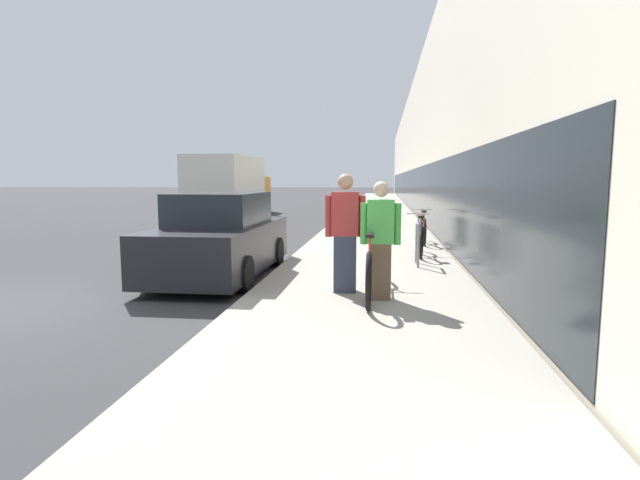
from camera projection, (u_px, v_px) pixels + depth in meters
name	position (u px, v px, depth m)	size (l,w,h in m)	color
sidewalk_slab	(378.00, 212.00, 27.06)	(3.53, 70.00, 0.12)	gray
storefront_facade	(481.00, 153.00, 33.68)	(10.01, 70.00, 7.21)	beige
tandem_bicycle	(370.00, 266.00, 7.38)	(0.52, 2.74, 0.97)	black
person_rider	(380.00, 241.00, 6.97)	(0.56, 0.22, 1.66)	brown
person_bystander	(345.00, 233.00, 7.44)	(0.60, 0.24, 1.77)	#33384C
bike_rack_hoop	(418.00, 239.00, 9.82)	(0.05, 0.60, 0.84)	gray
cruiser_bike_nearest	(419.00, 238.00, 11.09)	(0.52, 1.71, 0.92)	black
cruiser_bike_middle	(423.00, 229.00, 13.20)	(0.52, 1.67, 0.90)	black
parked_sedan_curbside	(221.00, 239.00, 9.27)	(1.77, 4.16, 1.56)	black
moving_truck	(230.00, 187.00, 24.53)	(2.57, 7.31, 2.89)	orange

